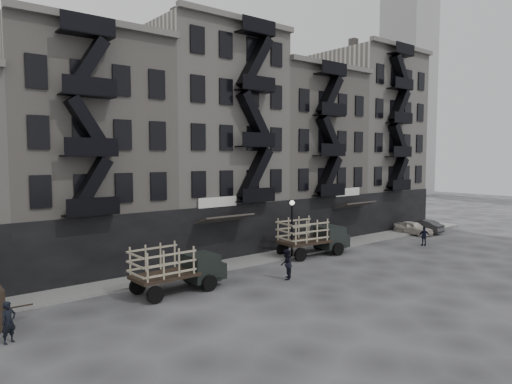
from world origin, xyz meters
TOP-DOWN VIEW (x-y plane):
  - ground at (0.00, 0.00)m, footprint 140.00×140.00m
  - sidewalk at (0.00, 3.75)m, footprint 55.00×2.50m
  - building_midwest at (-10.00, 9.83)m, footprint 10.00×11.35m
  - building_center at (-0.00, 9.82)m, footprint 10.00×11.35m
  - building_mideast at (10.00, 9.83)m, footprint 10.00×11.35m
  - building_east at (20.00, 9.82)m, footprint 10.00×11.35m
  - lamp_post at (3.00, 2.60)m, footprint 0.36×0.36m
  - distant_tower at (60.00, 30.00)m, footprint 8.00×8.00m
  - stake_truck_west at (-7.75, 0.48)m, footprint 5.39×2.33m
  - stake_truck_east at (4.86, 2.28)m, footprint 5.95×2.92m
  - car_east at (19.00, 2.60)m, footprint 1.72×3.83m
  - car_far at (20.50, 2.60)m, footprint 1.59×4.07m
  - pedestrian_west at (-16.42, -1.34)m, footprint 0.74×0.64m
  - pedestrian_mid at (-1.29, -1.43)m, footprint 1.15×1.12m
  - policeman at (14.80, -1.04)m, footprint 0.99×0.89m

SIDE VIEW (x-z plane):
  - ground at x=0.00m, z-range 0.00..0.00m
  - sidewalk at x=0.00m, z-range 0.00..0.15m
  - car_east at x=19.00m, z-range 0.00..1.28m
  - car_far at x=20.50m, z-range 0.00..1.32m
  - policeman at x=14.80m, z-range 0.00..1.61m
  - pedestrian_west at x=-16.42m, z-range 0.00..1.72m
  - pedestrian_mid at x=-1.29m, z-range 0.00..1.86m
  - stake_truck_west at x=-7.75m, z-range 0.19..2.87m
  - stake_truck_east at x=4.86m, z-range 0.20..3.09m
  - lamp_post at x=3.00m, z-range 0.64..4.92m
  - building_midwest at x=-10.00m, z-range -0.60..15.60m
  - building_mideast at x=10.00m, z-range -0.60..15.60m
  - building_center at x=0.00m, z-range -0.60..17.60m
  - building_east at x=20.00m, z-range -0.60..18.60m
  - distant_tower at x=60.00m, z-range 0.76..66.76m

